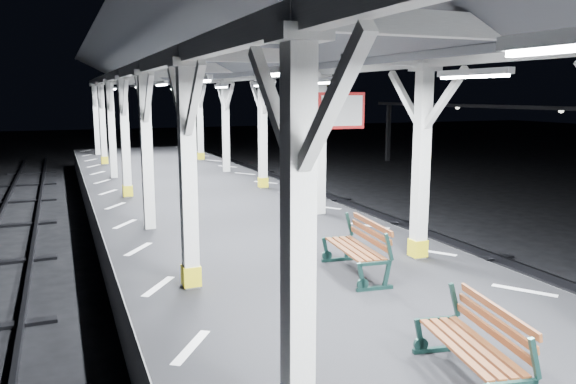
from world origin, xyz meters
TOP-DOWN VIEW (x-y plane):
  - platform at (0.00, 0.00)m, footprint 6.00×50.00m
  - hazard_stripes_left at (-2.45, 0.00)m, footprint 1.00×48.00m
  - hazard_stripes_right at (2.45, 0.00)m, footprint 1.00×48.00m
  - canopy at (0.00, -0.02)m, footprint 5.40×49.00m
  - bench_near at (-0.02, -1.85)m, footprint 0.82×1.55m
  - bench_mid at (0.61, 1.59)m, footprint 0.76×1.63m

SIDE VIEW (x-z plane):
  - platform at x=0.00m, z-range 0.00..1.00m
  - hazard_stripes_left at x=-2.45m, z-range 1.00..1.01m
  - hazard_stripes_right at x=2.45m, z-range 1.00..1.01m
  - bench_near at x=-0.02m, z-range 1.03..1.83m
  - bench_mid at x=0.61m, z-range 1.03..1.88m
  - canopy at x=0.00m, z-range 2.23..6.88m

